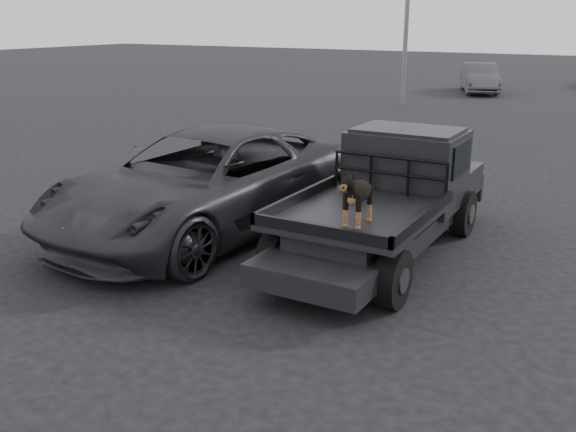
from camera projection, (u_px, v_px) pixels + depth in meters
The scene contains 7 objects.
ground at pixel (309, 314), 7.85m from camera, with size 120.00×120.00×0.00m, color black.
flatbed_ute at pixel (382, 225), 9.72m from camera, with size 2.00×5.40×0.92m, color black, non-canonical shape.
ute_cab at pixel (407, 156), 10.23m from camera, with size 1.72×1.30×0.88m, color black, non-canonical shape.
headache_rack at pixel (389, 175), 9.66m from camera, with size 1.80×0.08×0.55m, color black, non-canonical shape.
dog at pixel (358, 196), 8.18m from camera, with size 0.32×0.60×0.74m, color black, non-canonical shape.
parked_suv at pixel (206, 183), 10.66m from camera, with size 2.80×6.07×1.69m, color #2B2C30.
distant_car_a at pixel (480, 78), 30.40m from camera, with size 1.44×4.14×1.36m, color #48484D.
Camera 1 is at (3.33, -6.32, 3.49)m, focal length 40.00 mm.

